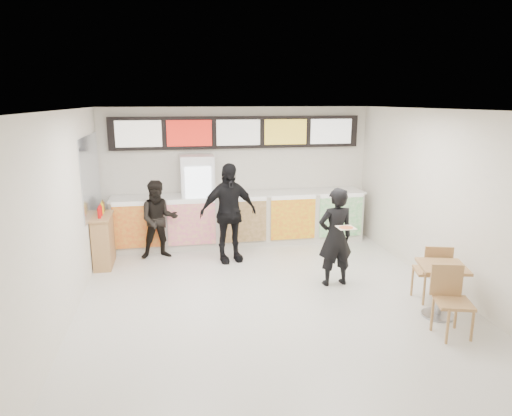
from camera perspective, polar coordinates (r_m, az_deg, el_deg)
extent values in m
plane|color=beige|center=(7.45, 1.83, -11.59)|extent=(7.00, 7.00, 0.00)
plane|color=white|center=(6.76, 2.02, 12.16)|extent=(7.00, 7.00, 0.00)
plane|color=silver|center=(10.33, -2.29, 4.20)|extent=(6.00, 0.00, 6.00)
plane|color=silver|center=(6.96, -22.97, -1.35)|extent=(0.00, 7.00, 7.00)
plane|color=silver|center=(8.13, 23.03, 0.64)|extent=(0.00, 7.00, 7.00)
cube|color=silver|center=(10.14, -1.91, -1.46)|extent=(5.50, 0.70, 1.10)
cube|color=silver|center=(10.01, -1.93, 1.69)|extent=(5.56, 0.76, 0.04)
cube|color=red|center=(9.68, -14.56, -2.28)|extent=(0.99, 0.02, 0.90)
cube|color=#E03192|center=(9.66, -8.03, -2.01)|extent=(0.99, 0.02, 0.90)
cube|color=brown|center=(9.76, -1.57, -1.71)|extent=(0.99, 0.02, 0.90)
cube|color=yellow|center=(9.99, 4.67, -1.41)|extent=(0.99, 0.02, 0.90)
cube|color=green|center=(10.32, 10.58, -1.10)|extent=(0.99, 0.02, 0.90)
cube|color=black|center=(10.14, -2.27, 9.43)|extent=(5.50, 0.12, 0.70)
cube|color=white|center=(9.99, -14.49, 8.97)|extent=(0.95, 0.02, 0.55)
cube|color=red|center=(9.97, -8.33, 9.24)|extent=(0.95, 0.02, 0.55)
cube|color=silver|center=(10.07, -2.21, 9.41)|extent=(0.95, 0.02, 0.55)
cube|color=gold|center=(10.28, 3.72, 9.47)|extent=(0.95, 0.02, 0.55)
cube|color=white|center=(10.59, 9.36, 9.43)|extent=(0.95, 0.02, 0.55)
cube|color=white|center=(9.96, -7.27, 0.83)|extent=(0.70, 0.65, 2.00)
cube|color=white|center=(9.62, -7.16, 0.69)|extent=(0.54, 0.02, 1.50)
cylinder|color=#18891D|center=(9.79, -8.30, -2.74)|extent=(0.07, 0.07, 0.22)
cylinder|color=orange|center=(9.80, -7.48, -2.71)|extent=(0.07, 0.07, 0.22)
cylinder|color=red|center=(9.81, -6.66, -2.67)|extent=(0.07, 0.07, 0.22)
cylinder|color=#184AB4|center=(9.82, -5.85, -2.63)|extent=(0.07, 0.07, 0.22)
cylinder|color=orange|center=(9.70, -8.37, -0.58)|extent=(0.07, 0.07, 0.22)
cylinder|color=red|center=(9.70, -7.55, -0.55)|extent=(0.07, 0.07, 0.22)
cylinder|color=#184AB4|center=(9.71, -6.72, -0.51)|extent=(0.07, 0.07, 0.22)
cylinder|color=#18891D|center=(9.72, -5.90, -0.48)|extent=(0.07, 0.07, 0.22)
cylinder|color=red|center=(9.61, -8.45, 1.62)|extent=(0.07, 0.07, 0.22)
cylinder|color=#184AB4|center=(9.62, -7.61, 1.65)|extent=(0.07, 0.07, 0.22)
cylinder|color=#18891D|center=(9.63, -6.78, 1.68)|extent=(0.07, 0.07, 0.22)
cylinder|color=orange|center=(9.64, -5.95, 1.72)|extent=(0.07, 0.07, 0.22)
cylinder|color=#184AB4|center=(9.54, -8.53, 3.85)|extent=(0.07, 0.07, 0.22)
cylinder|color=#18891D|center=(9.55, -7.68, 3.88)|extent=(0.07, 0.07, 0.22)
cylinder|color=orange|center=(9.56, -6.84, 3.92)|extent=(0.07, 0.07, 0.22)
cylinder|color=red|center=(9.57, -6.01, 3.95)|extent=(0.07, 0.07, 0.22)
cube|color=#B2B7BF|center=(9.27, -19.94, 3.92)|extent=(0.01, 2.00, 1.50)
imported|color=black|center=(7.92, 9.90, -3.59)|extent=(0.66, 0.46, 1.72)
imported|color=black|center=(9.37, -12.06, -1.43)|extent=(0.83, 0.68, 1.60)
imported|color=black|center=(8.95, -3.48, -0.61)|extent=(1.23, 0.71, 1.97)
cube|color=beige|center=(7.44, 11.18, -2.42)|extent=(0.28, 0.28, 0.01)
cone|color=#CC7233|center=(7.44, 11.19, -2.35)|extent=(0.36, 0.36, 0.02)
cube|color=tan|center=(7.21, 22.29, -6.78)|extent=(0.80, 0.80, 0.04)
cylinder|color=gray|center=(7.35, 22.02, -9.69)|extent=(0.09, 0.09, 0.77)
cylinder|color=gray|center=(7.50, 21.77, -12.29)|extent=(0.47, 0.47, 0.03)
cube|color=tan|center=(6.80, 23.47, -10.84)|extent=(0.56, 0.56, 0.04)
cube|color=tan|center=(6.86, 22.72, -8.31)|extent=(0.42, 0.15, 0.45)
cube|color=tan|center=(7.84, 20.89, -7.38)|extent=(0.56, 0.56, 0.04)
cube|color=tan|center=(7.60, 21.83, -6.15)|extent=(0.42, 0.15, 0.45)
cube|color=tan|center=(9.30, -18.52, -3.99)|extent=(0.32, 0.85, 0.96)
cube|color=tan|center=(9.17, -18.75, -0.99)|extent=(0.36, 0.90, 0.04)
cylinder|color=red|center=(8.92, -19.01, -0.62)|extent=(0.06, 0.06, 0.19)
cylinder|color=red|center=(9.09, -18.85, -0.35)|extent=(0.06, 0.06, 0.19)
cylinder|color=yellow|center=(9.27, -18.70, -0.09)|extent=(0.06, 0.06, 0.19)
cylinder|color=brown|center=(9.43, -18.56, 0.14)|extent=(0.06, 0.06, 0.19)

